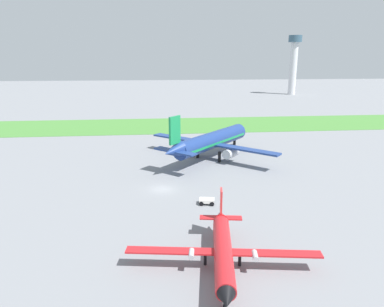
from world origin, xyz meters
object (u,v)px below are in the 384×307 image
airplane_midfield_jet (211,141)px  baggage_cart_near_gate (207,201)px  airplane_foreground_turboprop (223,249)px  control_tower (294,60)px

airplane_midfield_jet → baggage_cart_near_gate: size_ratio=10.24×
airplane_foreground_turboprop → baggage_cart_near_gate: 17.90m
control_tower → airplane_midfield_jet: bearing=-117.7°
airplane_midfield_jet → control_tower: (71.81, 136.77, 16.60)m
airplane_foreground_turboprop → baggage_cart_near_gate: bearing=-174.0°
airplane_midfield_jet → control_tower: size_ratio=0.77×
baggage_cart_near_gate → airplane_midfield_jet: bearing=-89.9°
airplane_foreground_turboprop → control_tower: bearing=165.2°
airplane_foreground_turboprop → baggage_cart_near_gate: size_ratio=8.18×
baggage_cart_near_gate → control_tower: control_tower is taller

